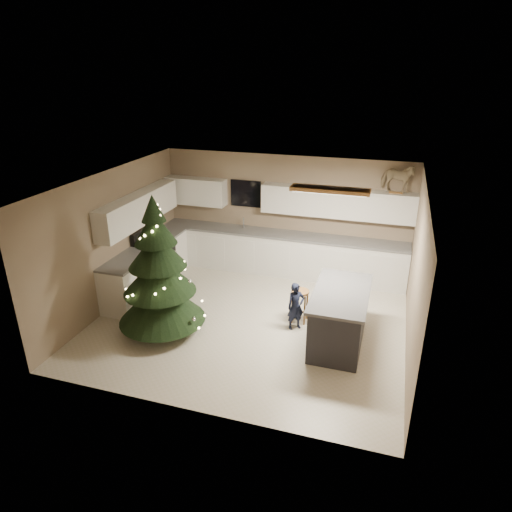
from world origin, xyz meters
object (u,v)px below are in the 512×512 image
bar_stool (300,298)px  toddler (296,306)px  island (339,317)px  rocking_horse (398,178)px  christmas_tree (159,278)px

bar_stool → toddler: (-0.02, -0.26, -0.03)m
bar_stool → island: bearing=-31.5°
bar_stool → rocking_horse: (1.44, 2.07, 1.84)m
christmas_tree → toddler: (2.22, 0.77, -0.58)m
christmas_tree → rocking_horse: bearing=40.2°
bar_stool → rocking_horse: bearing=55.2°
christmas_tree → toddler: 2.42m
bar_stool → christmas_tree: bearing=-155.2°
island → christmas_tree: christmas_tree is taller
bar_stool → toddler: bearing=-94.1°
christmas_tree → toddler: bearing=19.1°
bar_stool → christmas_tree: size_ratio=0.25×
bar_stool → christmas_tree: (-2.24, -1.03, 0.55)m
toddler → bar_stool: bearing=48.6°
island → toddler: 0.82m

